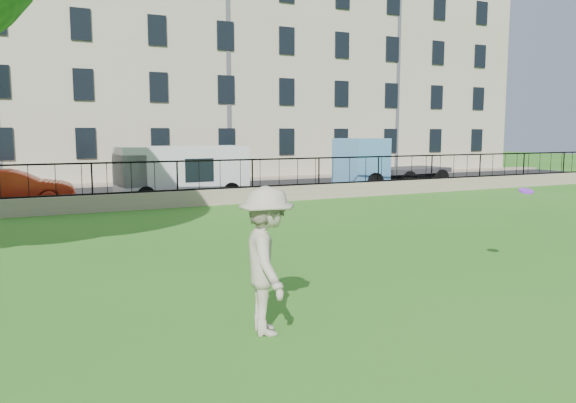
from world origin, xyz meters
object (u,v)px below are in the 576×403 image
frisbee (526,191)px  white_van (182,173)px  man (267,261)px  blue_truck (391,163)px  red_sedan (13,189)px

frisbee → white_van: bearing=98.9°
man → white_van: white_van is taller
blue_truck → red_sedan: bearing=173.8°
white_van → frisbee: bearing=-83.3°
frisbee → white_van: white_van is taller
red_sedan → frisbee: bearing=-144.7°
red_sedan → blue_truck: blue_truck is taller
man → white_van: (3.28, 15.89, 0.08)m
man → red_sedan: (-3.03, 15.89, -0.31)m
man → blue_truck: bearing=-28.0°
man → white_van: 16.22m
man → blue_truck: (13.92, 15.89, 0.22)m
red_sedan → man: bearing=-163.6°
frisbee → red_sedan: (-8.69, 15.26, -0.95)m
man → frisbee: (5.67, 0.63, 0.63)m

